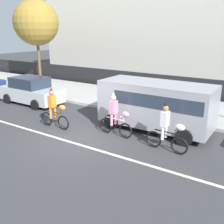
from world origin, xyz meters
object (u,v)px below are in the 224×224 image
at_px(parade_cyclist_pink, 116,117).
at_px(parade_cyclist_zebra, 167,130).
at_px(parade_cyclist_orange, 54,110).
at_px(parked_van_grey, 157,103).
at_px(parked_car_silver, 31,91).

relative_size(parade_cyclist_pink, parade_cyclist_zebra, 1.00).
relative_size(parade_cyclist_orange, parked_van_grey, 0.38).
distance_m(parade_cyclist_orange, parade_cyclist_pink, 2.97).
bearing_deg(parked_car_silver, parade_cyclist_pink, -12.26).
bearing_deg(parade_cyclist_orange, parked_car_silver, 151.87).
relative_size(parade_cyclist_zebra, parked_van_grey, 0.38).
distance_m(parade_cyclist_pink, parked_car_silver, 7.36).
xyz_separation_m(parade_cyclist_pink, parked_van_grey, (1.19, 1.58, 0.44)).
bearing_deg(parked_van_grey, parade_cyclist_pink, -127.11).
xyz_separation_m(parade_cyclist_orange, parade_cyclist_zebra, (5.29, 0.51, 0.00)).
bearing_deg(parked_car_silver, parade_cyclist_orange, -28.13).
bearing_deg(parade_cyclist_orange, parade_cyclist_zebra, 5.50).
relative_size(parade_cyclist_pink, parked_car_silver, 0.47).
xyz_separation_m(parade_cyclist_pink, parked_car_silver, (-7.19, 1.56, -0.06)).
distance_m(parked_van_grey, parked_car_silver, 8.40).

